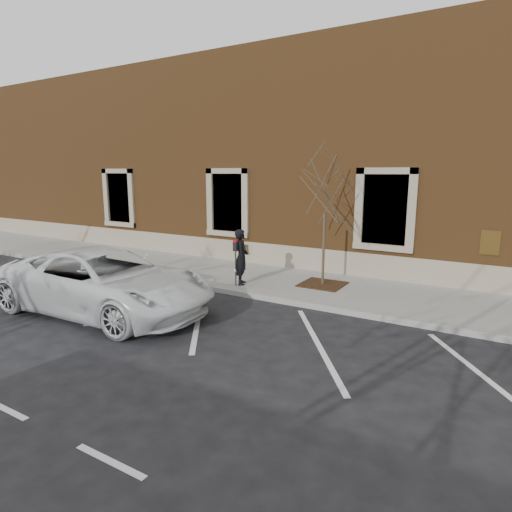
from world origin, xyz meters
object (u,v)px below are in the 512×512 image
Objects in this scene: sapling at (325,195)px; man at (241,257)px; white_truck at (105,282)px; parking_meter at (235,254)px.

man is at bearing -151.70° from sapling.
sapling reaches higher than white_truck.
sapling is at bearing -92.04° from man.
parking_meter is 3.21m from sapling.
sapling is 0.67× the size of white_truck.
sapling is (2.20, 1.19, 1.90)m from man.
white_truck is (-3.98, -4.90, -2.09)m from sapling.
sapling is at bearing 30.50° from parking_meter.
parking_meter is (-0.05, -0.25, 0.13)m from man.
man is 0.29× the size of white_truck.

